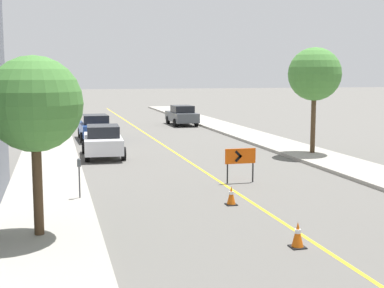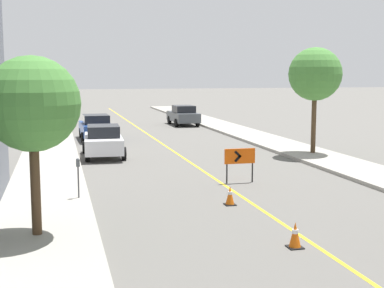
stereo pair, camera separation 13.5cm
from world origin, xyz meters
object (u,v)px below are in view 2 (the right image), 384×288
object	(u,v)px
arrow_barricade_primary	(240,158)
parked_car_curb_far	(183,115)
traffic_cone_fourth	(295,235)
parking_meter_far_curb	(78,170)
traffic_cone_fifth	(230,196)
parked_car_curb_near	(103,141)
street_tree_right_near	(315,75)
street_tree_left_near	(32,105)
parked_car_curb_mid	(96,127)

from	to	relation	value
arrow_barricade_primary	parked_car_curb_far	xyz separation A→B (m)	(3.16, 22.80, -0.16)
traffic_cone_fourth	parked_car_curb_far	distance (m)	30.67
traffic_cone_fourth	parking_meter_far_curb	size ratio (longest dim) A/B	0.49
traffic_cone_fourth	traffic_cone_fifth	distance (m)	4.37
parked_car_curb_near	parked_car_curb_far	distance (m)	16.90
traffic_cone_fourth	parked_car_curb_far	xyz separation A→B (m)	(4.40, 30.35, 0.49)
street_tree_right_near	parking_meter_far_curb	bearing A→B (deg)	-148.86
traffic_cone_fifth	parked_car_curb_near	bearing A→B (deg)	105.57
street_tree_left_near	parked_car_curb_near	bearing A→B (deg)	78.21
parked_car_curb_near	traffic_cone_fifth	bearing A→B (deg)	-71.27
parked_car_curb_mid	arrow_barricade_primary	bearing A→B (deg)	-75.38
street_tree_left_near	street_tree_right_near	xyz separation A→B (m)	(13.05, 10.95, 0.70)
traffic_cone_fifth	parking_meter_far_curb	distance (m)	4.93
traffic_cone_fourth	arrow_barricade_primary	bearing A→B (deg)	80.69
street_tree_right_near	arrow_barricade_primary	bearing A→B (deg)	-136.55
traffic_cone_fourth	street_tree_left_near	bearing A→B (deg)	160.36
parked_car_curb_near	street_tree_right_near	world-z (taller)	street_tree_right_near
traffic_cone_fifth	street_tree_right_near	bearing A→B (deg)	50.20
parked_car_curb_mid	traffic_cone_fourth	bearing A→B (deg)	-83.86
parked_car_curb_near	street_tree_left_near	size ratio (longest dim) A/B	1.00
parking_meter_far_curb	street_tree_left_near	distance (m)	4.57
traffic_cone_fifth	street_tree_left_near	xyz separation A→B (m)	(-5.78, -2.23, 3.07)
arrow_barricade_primary	street_tree_left_near	world-z (taller)	street_tree_left_near
parked_car_curb_far	street_tree_left_near	size ratio (longest dim) A/B	0.98
traffic_cone_fifth	arrow_barricade_primary	size ratio (longest dim) A/B	0.46
traffic_cone_fourth	traffic_cone_fifth	world-z (taller)	traffic_cone_fourth
parking_meter_far_curb	traffic_cone_fourth	bearing A→B (deg)	-50.84
traffic_cone_fifth	arrow_barricade_primary	bearing A→B (deg)	65.86
parking_meter_far_curb	street_tree_right_near	distance (m)	14.21
traffic_cone_fourth	street_tree_left_near	size ratio (longest dim) A/B	0.14
parked_car_curb_near	street_tree_right_near	bearing A→B (deg)	-8.81
parked_car_curb_near	street_tree_right_near	size ratio (longest dim) A/B	0.83
traffic_cone_fourth	parked_car_curb_near	world-z (taller)	parked_car_curb_near
arrow_barricade_primary	parking_meter_far_curb	size ratio (longest dim) A/B	1.02
parked_car_curb_near	street_tree_left_near	distance (m)	13.66
arrow_barricade_primary	traffic_cone_fourth	bearing A→B (deg)	-99.59
parked_car_curb_far	arrow_barricade_primary	bearing A→B (deg)	-98.77
traffic_cone_fourth	parked_car_curb_far	size ratio (longest dim) A/B	0.15
traffic_cone_fifth	street_tree_right_near	distance (m)	11.96
arrow_barricade_primary	parked_car_curb_near	world-z (taller)	parked_car_curb_near
parked_car_curb_mid	street_tree_left_near	distance (m)	20.54
traffic_cone_fifth	parking_meter_far_curb	size ratio (longest dim) A/B	0.47
traffic_cone_fifth	arrow_barricade_primary	world-z (taller)	arrow_barricade_primary
traffic_cone_fifth	street_tree_left_near	world-z (taller)	street_tree_left_near
arrow_barricade_primary	parked_car_curb_far	world-z (taller)	parked_car_curb_far
traffic_cone_fourth	parked_car_curb_mid	bearing A→B (deg)	97.92
parked_car_curb_mid	parking_meter_far_curb	size ratio (longest dim) A/B	3.38
parked_car_curb_mid	parked_car_curb_near	bearing A→B (deg)	-92.82
arrow_barricade_primary	parked_car_curb_far	bearing A→B (deg)	81.83
traffic_cone_fourth	parking_meter_far_curb	xyz separation A→B (m)	(-4.81, 5.91, 0.75)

